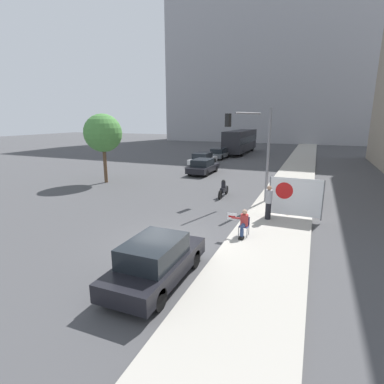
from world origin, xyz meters
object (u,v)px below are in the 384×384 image
at_px(traffic_light_pole, 252,138).
at_px(motorcycle_on_road, 223,189).
at_px(pedestrian_behind, 299,193).
at_px(jogger_on_sidewalk, 269,202).
at_px(car_on_road_nearest, 203,166).
at_px(car_on_road_distant, 219,153).
at_px(protest_banner, 295,197).
at_px(street_tree_near_curb, 103,133).
at_px(city_bus_on_road, 240,140).
at_px(car_on_road_midblock, 203,159).
at_px(parked_car_curbside, 156,261).
at_px(seated_protester, 243,222).

height_order(traffic_light_pole, motorcycle_on_road, traffic_light_pole).
relative_size(pedestrian_behind, traffic_light_pole, 0.31).
height_order(jogger_on_sidewalk, car_on_road_nearest, jogger_on_sidewalk).
bearing_deg(car_on_road_distant, protest_banner, -63.57).
height_order(car_on_road_nearest, street_tree_near_curb, street_tree_near_curb).
xyz_separation_m(protest_banner, city_bus_on_road, (-9.75, 28.98, 0.71)).
relative_size(jogger_on_sidewalk, street_tree_near_curb, 0.32).
bearing_deg(car_on_road_midblock, parked_car_curbside, -73.06).
bearing_deg(parked_car_curbside, pedestrian_behind, 69.10).
xyz_separation_m(jogger_on_sidewalk, city_bus_on_road, (-8.56, 29.75, 0.91)).
relative_size(protest_banner, street_tree_near_curb, 0.48).
bearing_deg(car_on_road_distant, jogger_on_sidewalk, -66.86).
distance_m(seated_protester, protest_banner, 3.96).
height_order(traffic_light_pole, parked_car_curbside, traffic_light_pole).
distance_m(city_bus_on_road, street_tree_near_curb, 25.56).
relative_size(pedestrian_behind, parked_car_curbside, 0.42).
bearing_deg(jogger_on_sidewalk, street_tree_near_curb, -40.12).
distance_m(seated_protester, jogger_on_sidewalk, 2.80).
xyz_separation_m(motorcycle_on_road, street_tree_near_curb, (-10.27, 0.81, 3.47)).
xyz_separation_m(seated_protester, car_on_road_distant, (-9.01, 25.32, -0.09)).
xyz_separation_m(traffic_light_pole, street_tree_near_curb, (-12.08, 1.03, 0.05)).
height_order(parked_car_curbside, street_tree_near_curb, street_tree_near_curb).
bearing_deg(seated_protester, pedestrian_behind, 65.20).
bearing_deg(street_tree_near_curb, car_on_road_midblock, 71.22).
bearing_deg(jogger_on_sidewalk, motorcycle_on_road, -69.52).
height_order(pedestrian_behind, protest_banner, protest_banner).
distance_m(jogger_on_sidewalk, car_on_road_midblock, 19.39).
bearing_deg(protest_banner, jogger_on_sidewalk, -147.24).
relative_size(seated_protester, traffic_light_pole, 0.21).
bearing_deg(protest_banner, car_on_road_distant, 116.43).
xyz_separation_m(pedestrian_behind, car_on_road_midblock, (-11.03, 14.26, -0.35)).
distance_m(protest_banner, parked_car_curbside, 8.80).
relative_size(car_on_road_nearest, car_on_road_midblock, 0.94).
xyz_separation_m(jogger_on_sidewalk, parked_car_curbside, (-2.43, -7.23, -0.31)).
distance_m(protest_banner, car_on_road_midblock, 19.38).
bearing_deg(street_tree_near_curb, jogger_on_sidewalk, -19.26).
relative_size(city_bus_on_road, motorcycle_on_road, 5.46).
bearing_deg(motorcycle_on_road, city_bus_on_road, 101.05).
bearing_deg(pedestrian_behind, car_on_road_nearest, -117.41).
distance_m(car_on_road_midblock, car_on_road_distant, 5.86).
bearing_deg(car_on_road_nearest, city_bus_on_road, 92.44).
bearing_deg(parked_car_curbside, car_on_road_distant, 103.62).
distance_m(jogger_on_sidewalk, pedestrian_behind, 2.81).
distance_m(motorcycle_on_road, street_tree_near_curb, 10.87).
xyz_separation_m(jogger_on_sidewalk, traffic_light_pole, (-1.72, 3.79, 2.89)).
distance_m(seated_protester, city_bus_on_road, 33.43).
height_order(seated_protester, city_bus_on_road, city_bus_on_road).
xyz_separation_m(seated_protester, protest_banner, (1.85, 3.47, 0.46)).
relative_size(parked_car_curbside, city_bus_on_road, 0.37).
relative_size(seated_protester, motorcycle_on_road, 0.56).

